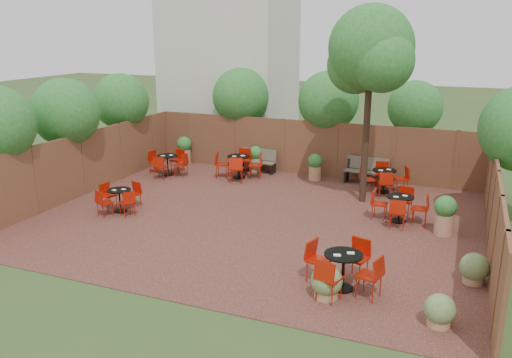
% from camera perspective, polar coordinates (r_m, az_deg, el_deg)
% --- Properties ---
extents(ground, '(80.00, 80.00, 0.00)m').
position_cam_1_polar(ground, '(14.79, 0.17, -4.32)').
color(ground, '#354F23').
rests_on(ground, ground).
extents(courtyard_paving, '(12.00, 10.00, 0.02)m').
position_cam_1_polar(courtyard_paving, '(14.79, 0.17, -4.28)').
color(courtyard_paving, '#381D17').
rests_on(courtyard_paving, ground).
extents(fence_back, '(12.00, 0.08, 2.00)m').
position_cam_1_polar(fence_back, '(19.06, 5.81, 3.37)').
color(fence_back, '#583220').
rests_on(fence_back, ground).
extents(fence_left, '(0.08, 10.00, 2.00)m').
position_cam_1_polar(fence_left, '(17.54, -18.33, 1.53)').
color(fence_left, '#583220').
rests_on(fence_left, ground).
extents(fence_right, '(0.08, 10.00, 2.00)m').
position_cam_1_polar(fence_right, '(13.54, 24.48, -3.27)').
color(fence_right, '#583220').
rests_on(fence_right, ground).
extents(neighbour_building, '(5.00, 4.00, 8.00)m').
position_cam_1_polar(neighbour_building, '(23.04, -2.85, 13.13)').
color(neighbour_building, beige).
rests_on(neighbour_building, ground).
extents(overhang_foliage, '(15.51, 10.36, 2.27)m').
position_cam_1_polar(overhang_foliage, '(17.16, -1.61, 7.62)').
color(overhang_foliage, '#246A22').
rests_on(overhang_foliage, ground).
extents(courtyard_tree, '(2.65, 2.55, 5.85)m').
position_cam_1_polar(courtyard_tree, '(15.74, 12.36, 13.12)').
color(courtyard_tree, black).
rests_on(courtyard_tree, courtyard_paving).
extents(park_bench_left, '(1.42, 0.51, 0.87)m').
position_cam_1_polar(park_bench_left, '(19.43, 0.18, 2.07)').
color(park_bench_left, brown).
rests_on(park_bench_left, courtyard_paving).
extents(park_bench_right, '(1.50, 0.60, 0.91)m').
position_cam_1_polar(park_bench_right, '(18.35, 11.96, 0.95)').
color(park_bench_right, brown).
rests_on(park_bench_right, courtyard_paving).
extents(bistro_tables, '(9.97, 8.65, 0.92)m').
position_cam_1_polar(bistro_tables, '(15.82, 2.01, -1.22)').
color(bistro_tables, black).
rests_on(bistro_tables, courtyard_paving).
extents(planters, '(10.50, 4.60, 1.08)m').
position_cam_1_polar(planters, '(17.95, 2.84, 1.22)').
color(planters, '#A77553').
rests_on(planters, courtyard_paving).
extents(low_shrubs, '(3.31, 2.60, 0.68)m').
position_cam_1_polar(low_shrubs, '(10.84, 16.21, -10.98)').
color(low_shrubs, '#A77553').
rests_on(low_shrubs, courtyard_paving).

